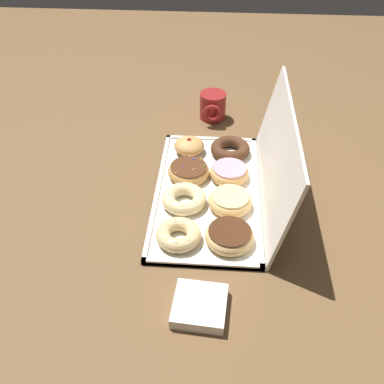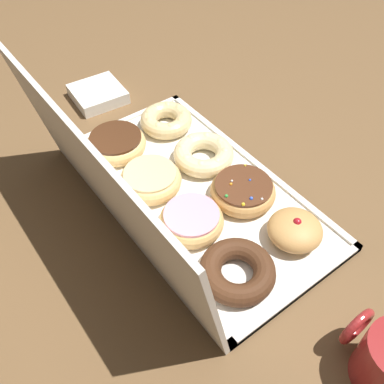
# 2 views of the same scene
# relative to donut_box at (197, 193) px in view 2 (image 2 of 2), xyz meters

# --- Properties ---
(ground_plane) EXTENTS (3.00, 3.00, 0.00)m
(ground_plane) POSITION_rel_donut_box_xyz_m (0.00, 0.00, -0.01)
(ground_plane) COLOR brown
(donut_box) EXTENTS (0.53, 0.28, 0.01)m
(donut_box) POSITION_rel_donut_box_xyz_m (0.00, 0.00, 0.00)
(donut_box) COLOR silver
(donut_box) RESTS_ON ground
(box_lid_open) EXTENTS (0.53, 0.06, 0.26)m
(box_lid_open) POSITION_rel_donut_box_xyz_m (0.00, 0.17, 0.13)
(box_lid_open) COLOR silver
(box_lid_open) RESTS_ON ground
(jelly_filled_donut_0) EXTENTS (0.09, 0.09, 0.05)m
(jelly_filled_donut_0) POSITION_rel_donut_box_xyz_m (-0.18, -0.06, 0.03)
(jelly_filled_donut_0) COLOR tan
(jelly_filled_donut_0) RESTS_ON donut_box
(sprinkle_donut_1) EXTENTS (0.12, 0.12, 0.04)m
(sprinkle_donut_1) POSITION_rel_donut_box_xyz_m (-0.06, -0.06, 0.02)
(sprinkle_donut_1) COLOR tan
(sprinkle_donut_1) RESTS_ON donut_box
(cruller_donut_2) EXTENTS (0.12, 0.12, 0.04)m
(cruller_donut_2) POSITION_rel_donut_box_xyz_m (0.06, -0.06, 0.02)
(cruller_donut_2) COLOR beige
(cruller_donut_2) RESTS_ON donut_box
(cruller_donut_3) EXTENTS (0.11, 0.11, 0.04)m
(cruller_donut_3) POSITION_rel_donut_box_xyz_m (0.19, -0.06, 0.02)
(cruller_donut_3) COLOR #EACC8C
(cruller_donut_3) RESTS_ON donut_box
(chocolate_cake_ring_donut_4) EXTENTS (0.12, 0.12, 0.04)m
(chocolate_cake_ring_donut_4) POSITION_rel_donut_box_xyz_m (-0.18, 0.06, 0.02)
(chocolate_cake_ring_donut_4) COLOR #472816
(chocolate_cake_ring_donut_4) RESTS_ON donut_box
(pink_frosted_donut_5) EXTENTS (0.11, 0.11, 0.04)m
(pink_frosted_donut_5) POSITION_rel_donut_box_xyz_m (-0.06, 0.06, 0.02)
(pink_frosted_donut_5) COLOR tan
(pink_frosted_donut_5) RESTS_ON donut_box
(glazed_ring_donut_6) EXTENTS (0.11, 0.11, 0.04)m
(glazed_ring_donut_6) POSITION_rel_donut_box_xyz_m (0.06, 0.06, 0.02)
(glazed_ring_donut_6) COLOR #E5B770
(glazed_ring_donut_6) RESTS_ON donut_box
(chocolate_frosted_donut_7) EXTENTS (0.12, 0.12, 0.04)m
(chocolate_frosted_donut_7) POSITION_rel_donut_box_xyz_m (0.19, 0.06, 0.02)
(chocolate_frosted_donut_7) COLOR #E5B770
(chocolate_frosted_donut_7) RESTS_ON donut_box
(napkin_stack) EXTENTS (0.12, 0.12, 0.03)m
(napkin_stack) POSITION_rel_donut_box_xyz_m (0.38, -0.00, 0.01)
(napkin_stack) COLOR white
(napkin_stack) RESTS_ON ground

